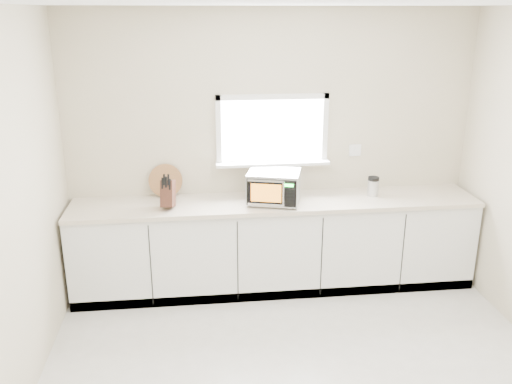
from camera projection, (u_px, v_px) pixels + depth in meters
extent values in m
cube|color=beige|center=(272.00, 149.00, 5.37)|extent=(4.00, 0.02, 2.70)
cube|color=white|center=(272.00, 130.00, 5.29)|extent=(1.00, 0.02, 0.60)
cube|color=white|center=(273.00, 163.00, 5.33)|extent=(1.12, 0.16, 0.03)
cube|color=white|center=(273.00, 97.00, 5.17)|extent=(1.10, 0.04, 0.05)
cube|color=white|center=(272.00, 162.00, 5.38)|extent=(1.10, 0.04, 0.05)
cube|color=white|center=(219.00, 132.00, 5.22)|extent=(0.05, 0.04, 0.70)
cube|color=white|center=(325.00, 129.00, 5.33)|extent=(0.05, 0.04, 0.70)
cube|color=white|center=(355.00, 150.00, 5.46)|extent=(0.12, 0.01, 0.12)
cube|color=silver|center=(275.00, 246.00, 5.37)|extent=(3.92, 0.60, 0.88)
cube|color=beige|center=(276.00, 203.00, 5.22)|extent=(3.92, 0.64, 0.04)
cylinder|color=black|center=(251.00, 206.00, 5.05)|extent=(0.02, 0.02, 0.01)
cylinder|color=black|center=(255.00, 196.00, 5.32)|extent=(0.02, 0.02, 0.01)
cylinder|color=black|center=(293.00, 208.00, 4.99)|extent=(0.02, 0.02, 0.01)
cylinder|color=black|center=(296.00, 198.00, 5.26)|extent=(0.02, 0.02, 0.01)
cube|color=#BABDC2|center=(274.00, 187.00, 5.11)|extent=(0.56, 0.48, 0.29)
cube|color=black|center=(271.00, 193.00, 4.94)|extent=(0.44, 0.14, 0.25)
cube|color=orange|center=(266.00, 193.00, 4.94)|extent=(0.27, 0.08, 0.17)
cylinder|color=silver|center=(283.00, 195.00, 4.90)|extent=(0.02, 0.02, 0.22)
cube|color=black|center=(289.00, 194.00, 4.91)|extent=(0.11, 0.04, 0.25)
cube|color=#19FF33|center=(289.00, 185.00, 4.88)|extent=(0.08, 0.03, 0.03)
cube|color=silver|center=(274.00, 172.00, 5.06)|extent=(0.56, 0.48, 0.01)
cube|color=#412117|center=(168.00, 193.00, 4.98)|extent=(0.15, 0.25, 0.28)
cube|color=black|center=(162.00, 183.00, 4.89)|extent=(0.02, 0.05, 0.10)
cube|color=black|center=(166.00, 182.00, 4.88)|extent=(0.02, 0.05, 0.10)
cube|color=black|center=(170.00, 184.00, 4.89)|extent=(0.02, 0.05, 0.10)
cube|color=black|center=(164.00, 180.00, 4.88)|extent=(0.02, 0.05, 0.10)
cube|color=black|center=(168.00, 180.00, 4.88)|extent=(0.02, 0.05, 0.10)
cylinder|color=#A0613E|center=(166.00, 181.00, 5.28)|extent=(0.33, 0.08, 0.33)
cylinder|color=#BABDC2|center=(373.00, 188.00, 5.33)|extent=(0.13, 0.13, 0.16)
cylinder|color=black|center=(374.00, 178.00, 5.30)|extent=(0.13, 0.13, 0.04)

